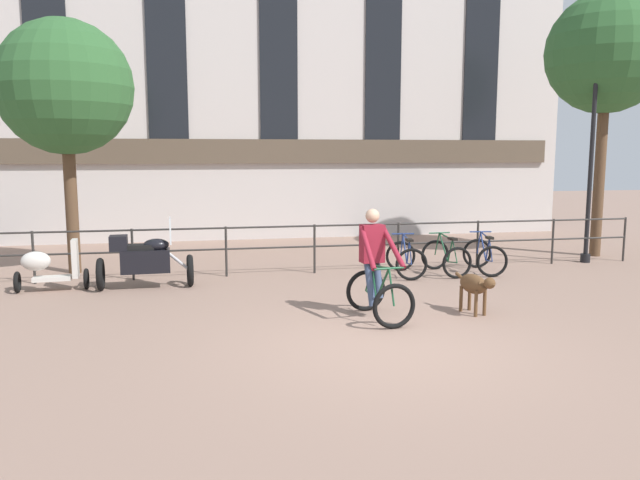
# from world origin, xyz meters

# --- Properties ---
(ground_plane) EXTENTS (60.00, 60.00, 0.00)m
(ground_plane) POSITION_xyz_m (0.00, 0.00, 0.00)
(ground_plane) COLOR #8E7060
(canal_railing) EXTENTS (15.05, 0.05, 1.05)m
(canal_railing) POSITION_xyz_m (-0.00, 5.20, 0.71)
(canal_railing) COLOR #2D2B28
(canal_railing) RESTS_ON ground_plane
(building_facade) EXTENTS (18.00, 0.72, 10.58)m
(building_facade) POSITION_xyz_m (-0.00, 10.99, 5.26)
(building_facade) COLOR beige
(building_facade) RESTS_ON ground_plane
(cyclist_with_bike) EXTENTS (0.81, 1.24, 1.70)m
(cyclist_with_bike) POSITION_xyz_m (0.26, 1.45, 0.76)
(cyclist_with_bike) COLOR black
(cyclist_with_bike) RESTS_ON ground_plane
(dog) EXTENTS (0.40, 0.96, 0.66)m
(dog) POSITION_xyz_m (1.86, 1.32, 0.47)
(dog) COLOR brown
(dog) RESTS_ON ground_plane
(parked_motorcycle) EXTENTS (1.79, 0.69, 1.35)m
(parked_motorcycle) POSITION_xyz_m (-3.45, 4.34, 0.56)
(parked_motorcycle) COLOR black
(parked_motorcycle) RESTS_ON ground_plane
(parked_bicycle_near_lamp) EXTENTS (0.79, 1.18, 0.86)m
(parked_bicycle_near_lamp) POSITION_xyz_m (1.83, 4.54, 0.36)
(parked_bicycle_near_lamp) COLOR black
(parked_bicycle_near_lamp) RESTS_ON ground_plane
(parked_bicycle_mid_left) EXTENTS (0.73, 1.15, 0.86)m
(parked_bicycle_mid_left) POSITION_xyz_m (2.72, 4.54, 0.36)
(parked_bicycle_mid_left) COLOR black
(parked_bicycle_mid_left) RESTS_ON ground_plane
(parked_bicycle_mid_right) EXTENTS (0.82, 1.20, 0.86)m
(parked_bicycle_mid_right) POSITION_xyz_m (3.61, 4.54, 0.36)
(parked_bicycle_mid_right) COLOR black
(parked_bicycle_mid_right) RESTS_ON ground_plane
(parked_scooter) EXTENTS (1.30, 0.49, 0.96)m
(parked_scooter) POSITION_xyz_m (-5.18, 4.44, 0.46)
(parked_scooter) COLOR black
(parked_scooter) RESTS_ON ground_plane
(street_lamp) EXTENTS (0.28, 0.28, 4.56)m
(street_lamp) POSITION_xyz_m (6.51, 5.23, 2.55)
(street_lamp) COLOR black
(street_lamp) RESTS_ON ground_plane
(tree_canalside_left) EXTENTS (2.79, 2.79, 5.30)m
(tree_canalside_left) POSITION_xyz_m (-5.06, 6.26, 3.89)
(tree_canalside_left) COLOR brown
(tree_canalside_left) RESTS_ON ground_plane
(tree_canalside_right) EXTENTS (2.89, 2.89, 6.39)m
(tree_canalside_right) POSITION_xyz_m (7.32, 6.02, 4.91)
(tree_canalside_right) COLOR brown
(tree_canalside_right) RESTS_ON ground_plane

